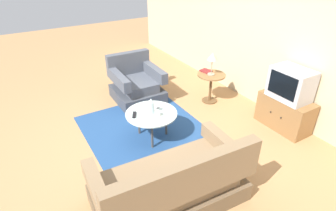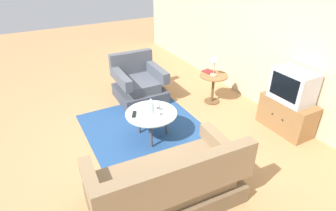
# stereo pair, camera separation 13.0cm
# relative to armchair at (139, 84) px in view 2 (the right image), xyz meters

# --- Properties ---
(ground_plane) EXTENTS (16.00, 16.00, 0.00)m
(ground_plane) POSITION_rel_armchair_xyz_m (1.34, -0.44, -0.30)
(ground_plane) COLOR #AD7F51
(back_wall) EXTENTS (9.00, 0.12, 2.70)m
(back_wall) POSITION_rel_armchair_xyz_m (1.34, 1.97, 1.05)
(back_wall) COLOR #CCB78E
(back_wall) RESTS_ON ground
(area_rug) EXTENTS (2.49, 1.85, 0.00)m
(area_rug) POSITION_rel_armchair_xyz_m (1.33, -0.36, -0.29)
(area_rug) COLOR navy
(area_rug) RESTS_ON ground
(armchair) EXTENTS (0.94, 0.89, 0.86)m
(armchair) POSITION_rel_armchair_xyz_m (0.00, 0.00, 0.00)
(armchair) COLOR #3E424B
(armchair) RESTS_ON ground
(couch) EXTENTS (1.00, 1.77, 0.88)m
(couch) POSITION_rel_armchair_xyz_m (2.60, -0.78, -0.01)
(couch) COLOR brown
(couch) RESTS_ON ground
(coffee_table) EXTENTS (0.79, 0.79, 0.46)m
(coffee_table) POSITION_rel_armchair_xyz_m (1.33, -0.36, 0.12)
(coffee_table) COLOR #B2C6C1
(coffee_table) RESTS_ON ground
(side_table) EXTENTS (0.53, 0.53, 0.57)m
(side_table) POSITION_rel_armchair_xyz_m (0.84, 1.18, 0.12)
(side_table) COLOR olive
(side_table) RESTS_ON ground
(tv_stand) EXTENTS (0.86, 0.44, 0.54)m
(tv_stand) POSITION_rel_armchair_xyz_m (2.17, 1.66, -0.02)
(tv_stand) COLOR olive
(tv_stand) RESTS_ON ground
(television) EXTENTS (0.60, 0.42, 0.50)m
(television) POSITION_rel_armchair_xyz_m (2.17, 1.65, 0.50)
(television) COLOR #B7B7BC
(television) RESTS_ON tv_stand
(table_lamp) EXTENTS (0.19, 0.19, 0.43)m
(table_lamp) POSITION_rel_armchair_xyz_m (0.85, 1.16, 0.60)
(table_lamp) COLOR #9E937A
(table_lamp) RESTS_ON side_table
(vase) EXTENTS (0.09, 0.09, 0.25)m
(vase) POSITION_rel_armchair_xyz_m (1.34, -0.36, 0.28)
(vase) COLOR silver
(vase) RESTS_ON coffee_table
(mug) EXTENTS (0.12, 0.07, 0.09)m
(mug) POSITION_rel_armchair_xyz_m (1.46, -0.33, 0.21)
(mug) COLOR white
(mug) RESTS_ON coffee_table
(tv_remote_dark) EXTENTS (0.17, 0.12, 0.02)m
(tv_remote_dark) POSITION_rel_armchair_xyz_m (1.27, -0.61, 0.17)
(tv_remote_dark) COLOR black
(tv_remote_dark) RESTS_ON coffee_table
(tv_remote_silver) EXTENTS (0.17, 0.12, 0.02)m
(tv_remote_silver) POSITION_rel_armchair_xyz_m (1.19, -0.18, 0.17)
(tv_remote_silver) COLOR #B2B2B7
(tv_remote_silver) RESTS_ON coffee_table
(book) EXTENTS (0.23, 0.20, 0.02)m
(book) POSITION_rel_armchair_xyz_m (0.67, 1.17, 0.28)
(book) COLOR maroon
(book) RESTS_ON side_table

